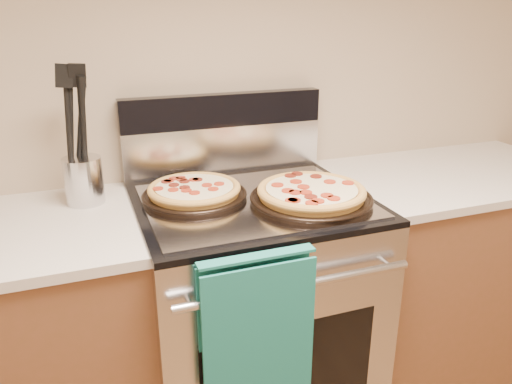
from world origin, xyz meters
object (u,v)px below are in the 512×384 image
object	(u,v)px
range_body	(252,319)
utensil_crock	(84,180)
pepperoni_pizza_back	(194,192)
pepperoni_pizza_front	(311,194)

from	to	relation	value
range_body	utensil_crock	distance (m)	0.77
pepperoni_pizza_back	pepperoni_pizza_front	xyz separation A→B (m)	(0.34, -0.17, 0.00)
pepperoni_pizza_front	pepperoni_pizza_back	bearing A→B (deg)	154.39
pepperoni_pizza_front	utensil_crock	distance (m)	0.74
range_body	pepperoni_pizza_back	bearing A→B (deg)	162.81
range_body	pepperoni_pizza_front	distance (m)	0.54
pepperoni_pizza_back	utensil_crock	xyz separation A→B (m)	(-0.34, 0.12, 0.04)
range_body	pepperoni_pizza_front	xyz separation A→B (m)	(0.16, -0.11, 0.50)
range_body	utensil_crock	world-z (taller)	utensil_crock
utensil_crock	pepperoni_pizza_back	bearing A→B (deg)	-20.32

